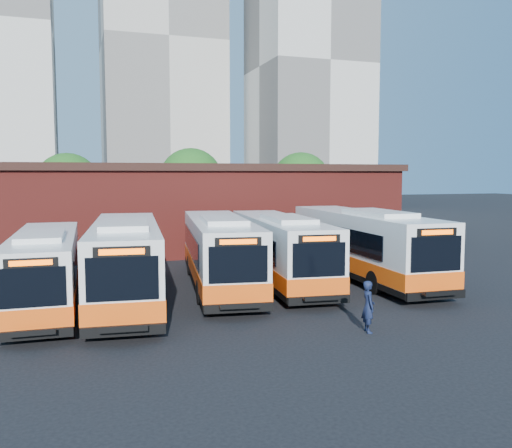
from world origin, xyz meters
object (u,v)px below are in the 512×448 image
object	(u,v)px
bus_farwest	(46,271)
bus_mideast	(280,251)
bus_east	(363,247)
bus_west	(126,263)
transit_worker	(368,307)
bus_midwest	(219,254)

from	to	relation	value
bus_farwest	bus_mideast	distance (m)	11.58
bus_east	bus_west	bearing A→B (deg)	-171.70
bus_west	transit_worker	world-z (taller)	bus_west
bus_mideast	bus_east	distance (m)	4.71
bus_midwest	bus_east	xyz separation A→B (m)	(8.00, -0.30, 0.08)
bus_farwest	bus_east	xyz separation A→B (m)	(16.12, 1.31, 0.22)
bus_farwest	bus_east	world-z (taller)	bus_east
bus_mideast	transit_worker	size ratio (longest dim) A/B	7.12
bus_west	bus_midwest	size ratio (longest dim) A/B	1.02
bus_midwest	transit_worker	world-z (taller)	bus_midwest
bus_mideast	bus_farwest	bearing A→B (deg)	-165.17
bus_west	bus_farwest	bearing A→B (deg)	-174.27
bus_midwest	bus_east	distance (m)	8.01
bus_farwest	bus_mideast	xyz separation A→B (m)	(11.44, 1.79, 0.12)
bus_east	transit_worker	bearing A→B (deg)	-116.00
bus_midwest	bus_mideast	bearing A→B (deg)	11.05
bus_mideast	transit_worker	distance (m)	9.62
bus_midwest	bus_mideast	size ratio (longest dim) A/B	1.02
bus_midwest	bus_mideast	world-z (taller)	bus_midwest
bus_west	bus_east	world-z (taller)	bus_east
bus_farwest	bus_east	distance (m)	16.18
bus_west	bus_east	size ratio (longest dim) A/B	0.98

